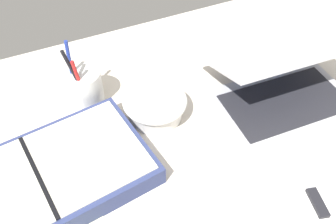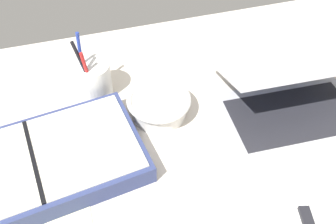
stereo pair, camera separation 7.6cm
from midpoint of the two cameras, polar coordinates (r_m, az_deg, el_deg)
The scene contains 6 objects.
desk_top at distance 78.12cm, azimuth 7.60°, elevation -7.88°, with size 140.00×100.00×2.00cm, color beige.
laptop at distance 87.18cm, azimuth 20.67°, elevation 1.83°, with size 32.23×28.70×15.77cm.
bowl at distance 82.80cm, azimuth 1.22°, elevation 0.94°, with size 14.20×14.20×5.07cm.
pen_cup at distance 87.48cm, azimuth -8.88°, elevation 4.82°, with size 8.07×8.07×16.45cm.
planner at distance 76.15cm, azimuth -16.78°, elevation -8.08°, with size 43.77×28.02×4.78cm.
usb_drive at distance 74.81cm, azimuth 23.34°, elevation -15.20°, with size 3.40×7.37×1.00cm.
Camera 2 is at (-18.89, -41.35, 64.23)cm, focal length 40.00 mm.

